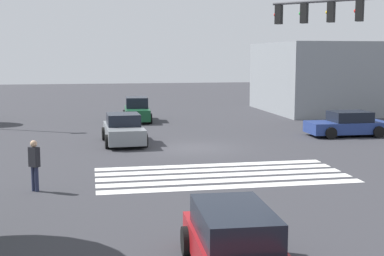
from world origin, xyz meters
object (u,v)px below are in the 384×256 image
traffic_signal_mast (350,38)px  car_3 (235,244)px  car_1 (137,110)px  car_0 (348,124)px  pedestrian (34,163)px  car_2 (124,130)px

traffic_signal_mast → car_3: size_ratio=1.58×
car_1 → car_3: (-0.30, -27.38, -0.08)m
car_0 → pedestrian: size_ratio=2.63×
car_0 → pedestrian: pedestrian is taller
car_1 → car_2: size_ratio=0.99×
car_1 → pedestrian: (-5.19, -19.24, 0.23)m
traffic_signal_mast → car_3: bearing=98.0°
traffic_signal_mast → pedestrian: traffic_signal_mast is taller
car_2 → pedestrian: 10.29m
car_3 → car_0: bearing=149.4°
traffic_signal_mast → car_3: traffic_signal_mast is taller
car_2 → pedestrian: bearing=-22.5°
car_0 → car_3: bearing=58.0°
car_1 → car_3: size_ratio=1.00×
car_2 → car_0: bearing=89.5°
car_3 → traffic_signal_mast: bearing=145.4°
car_2 → car_3: size_ratio=1.02×
car_0 → car_2: size_ratio=1.02×
car_1 → car_2: car_1 is taller
traffic_signal_mast → car_2: size_ratio=1.55×
car_2 → pedestrian: size_ratio=2.59×
pedestrian → car_3: bearing=-106.2°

